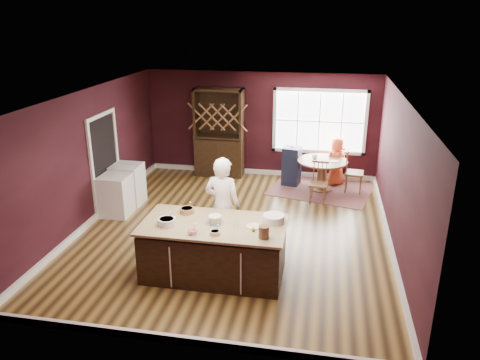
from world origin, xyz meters
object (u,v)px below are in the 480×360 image
(dining_table, at_px, (322,169))
(chair_north, at_px, (337,163))
(high_chair, at_px, (292,165))
(hutch, at_px, (219,133))
(baker, at_px, (223,206))
(seated_woman, at_px, (336,161))
(chair_east, at_px, (354,171))
(dryer, at_px, (128,184))
(toddler, at_px, (293,152))
(chair_south, at_px, (319,182))
(washer, at_px, (116,195))
(layer_cake, at_px, (215,219))
(kitchen_island, at_px, (214,250))

(dining_table, height_order, chair_north, chair_north)
(high_chair, distance_m, hutch, 2.07)
(baker, height_order, seated_woman, baker)
(chair_east, relative_size, dryer, 1.16)
(seated_woman, xyz_separation_m, toddler, (-1.08, -0.10, 0.20))
(chair_north, distance_m, seated_woman, 0.39)
(chair_south, height_order, washer, chair_south)
(washer, bearing_deg, layer_cake, -36.21)
(dining_table, relative_size, chair_north, 1.32)
(toddler, bearing_deg, chair_south, -59.52)
(dining_table, relative_size, hutch, 0.52)
(layer_cake, xyz_separation_m, chair_north, (2.00, 5.05, -0.52))
(kitchen_island, bearing_deg, dining_table, 68.87)
(dining_table, xyz_separation_m, hutch, (-2.69, 0.62, 0.62))
(dryer, bearing_deg, dining_table, 21.39)
(high_chair, relative_size, hutch, 0.44)
(layer_cake, distance_m, chair_south, 3.81)
(hutch, bearing_deg, seated_woman, -3.34)
(dining_table, relative_size, baker, 0.67)
(high_chair, height_order, washer, high_chair)
(seated_woman, bearing_deg, kitchen_island, 34.58)
(hutch, bearing_deg, dryer, -124.73)
(layer_cake, relative_size, toddler, 1.13)
(layer_cake, bearing_deg, baker, 92.59)
(toddler, relative_size, dryer, 0.28)
(toddler, relative_size, hutch, 0.11)
(high_chair, bearing_deg, hutch, 179.56)
(chair_south, bearing_deg, chair_north, 81.22)
(baker, xyz_separation_m, high_chair, (0.92, 3.77, -0.40))
(layer_cake, relative_size, high_chair, 0.29)
(chair_south, bearing_deg, layer_cake, -109.11)
(hutch, height_order, dryer, hutch)
(chair_north, bearing_deg, kitchen_island, 67.56)
(kitchen_island, height_order, seated_woman, seated_woman)
(kitchen_island, relative_size, layer_cake, 7.95)
(high_chair, xyz_separation_m, dryer, (-3.53, -1.91, -0.05))
(seated_woman, bearing_deg, chair_north, -127.12)
(dining_table, relative_size, washer, 1.37)
(chair_north, xyz_separation_m, hutch, (-3.05, -0.18, 0.70))
(baker, height_order, chair_north, baker)
(seated_woman, distance_m, washer, 5.38)
(seated_woman, distance_m, toddler, 1.11)
(chair_south, bearing_deg, toddler, 126.14)
(dryer, bearing_deg, chair_south, 11.43)
(chair_east, relative_size, chair_south, 1.11)
(seated_woman, relative_size, hutch, 0.53)
(kitchen_island, height_order, washer, kitchen_island)
(chair_south, bearing_deg, high_chair, 129.08)
(kitchen_island, relative_size, washer, 2.65)
(seated_woman, bearing_deg, high_chair, -21.47)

